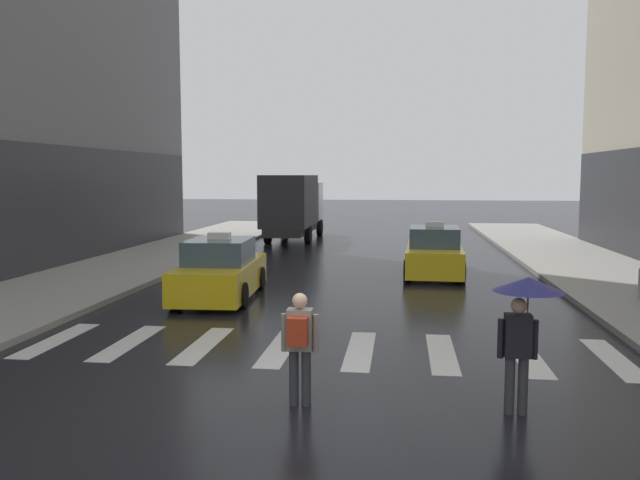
# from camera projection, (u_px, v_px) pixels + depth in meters

# --- Properties ---
(ground_plane) EXTENTS (160.00, 160.00, 0.00)m
(ground_plane) POSITION_uv_depth(u_px,v_px,m) (294.00, 404.00, 9.37)
(ground_plane) COLOR black
(crosswalk_markings) EXTENTS (11.30, 2.80, 0.01)m
(crosswalk_markings) POSITION_uv_depth(u_px,v_px,m) (320.00, 349.00, 12.33)
(crosswalk_markings) COLOR silver
(crosswalk_markings) RESTS_ON ground
(taxi_lead) EXTENTS (2.11, 4.62, 1.80)m
(taxi_lead) POSITION_uv_depth(u_px,v_px,m) (220.00, 272.00, 17.42)
(taxi_lead) COLOR yellow
(taxi_lead) RESTS_ON ground
(taxi_second) EXTENTS (2.05, 4.59, 1.80)m
(taxi_second) POSITION_uv_depth(u_px,v_px,m) (434.00, 253.00, 21.50)
(taxi_second) COLOR yellow
(taxi_second) RESTS_ON ground
(box_truck) EXTENTS (2.29, 7.54, 3.35)m
(box_truck) POSITION_uv_depth(u_px,v_px,m) (293.00, 205.00, 32.71)
(box_truck) COLOR #2D2D2D
(box_truck) RESTS_ON ground
(pedestrian_with_umbrella) EXTENTS (0.96, 0.96, 1.94)m
(pedestrian_with_umbrella) POSITION_uv_depth(u_px,v_px,m) (524.00, 308.00, 8.81)
(pedestrian_with_umbrella) COLOR #333338
(pedestrian_with_umbrella) RESTS_ON ground
(pedestrian_with_backpack) EXTENTS (0.55, 0.43, 1.65)m
(pedestrian_with_backpack) POSITION_uv_depth(u_px,v_px,m) (300.00, 340.00, 9.20)
(pedestrian_with_backpack) COLOR #333338
(pedestrian_with_backpack) RESTS_ON ground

